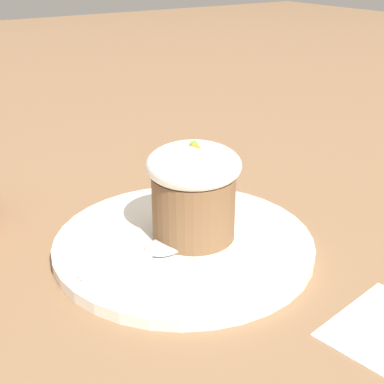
{
  "coord_description": "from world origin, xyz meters",
  "views": [
    {
      "loc": [
        0.39,
        -0.25,
        0.28
      ],
      "look_at": [
        -0.0,
        0.01,
        0.06
      ],
      "focal_mm": 50.0,
      "sensor_mm": 36.0,
      "label": 1
    }
  ],
  "objects": [
    {
      "name": "carrot_cake",
      "position": [
        -0.0,
        0.01,
        0.06
      ],
      "size": [
        0.09,
        0.09,
        0.1
      ],
      "color": "brown",
      "rests_on": "dessert_plate"
    },
    {
      "name": "ground_plane",
      "position": [
        0.0,
        0.0,
        0.0
      ],
      "size": [
        4.0,
        4.0,
        0.0
      ],
      "primitive_type": "plane",
      "color": "#846042"
    },
    {
      "name": "spoon",
      "position": [
        0.01,
        -0.04,
        0.01
      ],
      "size": [
        0.04,
        0.11,
        0.01
      ],
      "color": "silver",
      "rests_on": "dessert_plate"
    },
    {
      "name": "dessert_plate",
      "position": [
        0.0,
        0.0,
        0.01
      ],
      "size": [
        0.26,
        0.26,
        0.01
      ],
      "color": "white",
      "rests_on": "ground_plane"
    }
  ]
}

